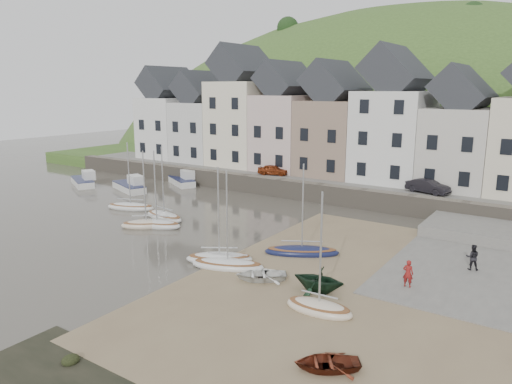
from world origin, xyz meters
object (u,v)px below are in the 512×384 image
Objects in this scene: person_red at (408,273)px; car_left at (273,170)px; rowboat_green at (319,279)px; sailboat_0 at (164,216)px; person_dark at (472,257)px; rowboat_white at (261,275)px; car_right at (428,186)px; rowboat_red at (327,363)px.

person_red is 0.47× the size of car_left.
sailboat_0 is at bearing -115.84° from rowboat_green.
rowboat_green is 26.84m from car_left.
sailboat_0 is at bearing -12.68° from person_red.
sailboat_0 is 21.47m from person_red.
person_red is at bearing 46.06° from person_dark.
rowboat_white is 25.25m from car_left.
rowboat_green is at bearing -19.04° from sailboat_0.
sailboat_0 is 4.02× the size of person_dark.
person_red reaches higher than rowboat_green.
person_dark is at bearing 94.01° from rowboat_white.
rowboat_white is 22.07m from car_right.
rowboat_red is 0.67× the size of car_right.
car_right is at bearing 173.04° from rowboat_green.
sailboat_0 is at bearing -150.94° from rowboat_white.
person_red is 0.40× the size of car_right.
person_red is at bearing -7.56° from sailboat_0.
car_left is at bearing -178.97° from rowboat_red.
rowboat_red is 34.07m from car_left.
person_red is (7.29, 3.58, 0.53)m from rowboat_white.
rowboat_red is at bearing 13.35° from rowboat_white.
car_left reaches higher than rowboat_white.
rowboat_white is 3.52m from rowboat_green.
sailboat_0 reaches higher than car_left.
rowboat_white is 12.78m from person_dark.
person_dark is (9.73, 8.27, 0.54)m from rowboat_white.
sailboat_0 is at bearing 145.90° from car_right.
rowboat_red is at bearing 62.81° from person_dark.
person_red is at bearing 123.16° from rowboat_green.
person_dark reaches higher than rowboat_green.
car_left is at bearing -47.21° from person_red.
person_dark is at bearing 134.76° from rowboat_green.
car_right is at bearing 152.63° from rowboat_red.
person_dark reaches higher than person_red.
rowboat_green is at bearing 174.71° from rowboat_red.
car_left is at bearing -47.26° from person_dark.
person_red is 18.56m from car_right.
rowboat_green is 0.72× the size of car_right.
car_left reaches higher than rowboat_green.
person_red is at bearing -147.65° from car_left.
car_left is at bearing -149.50° from rowboat_green.
person_dark is 14.86m from car_right.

